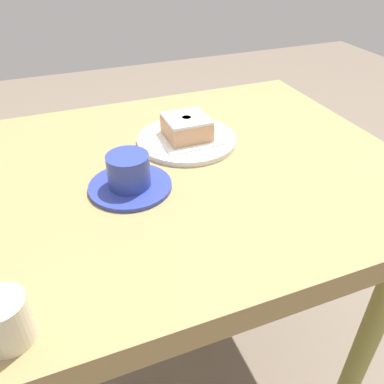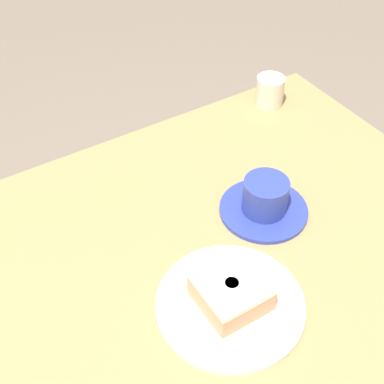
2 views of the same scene
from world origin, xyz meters
name	(u,v)px [view 1 (image 1 of 2)]	position (x,y,z in m)	size (l,w,h in m)	color
ground_plane	(184,370)	(0.00, 0.00, 0.00)	(6.00, 6.00, 0.00)	#716354
table	(181,202)	(0.00, 0.00, 0.64)	(0.91, 0.72, 0.73)	#957A4A
plate_glazed_square	(187,140)	(-0.05, -0.09, 0.74)	(0.22, 0.22, 0.01)	silver
napkin_glazed_square	(187,137)	(-0.05, -0.09, 0.75)	(0.13, 0.13, 0.00)	white
donut_glazed_square	(187,127)	(-0.05, -0.09, 0.77)	(0.09, 0.09, 0.05)	tan
coffee_cup	(129,175)	(0.11, 0.04, 0.76)	(0.15, 0.15, 0.07)	#2B3993
sugar_jar	(5,321)	(0.32, 0.30, 0.77)	(0.06, 0.06, 0.06)	beige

